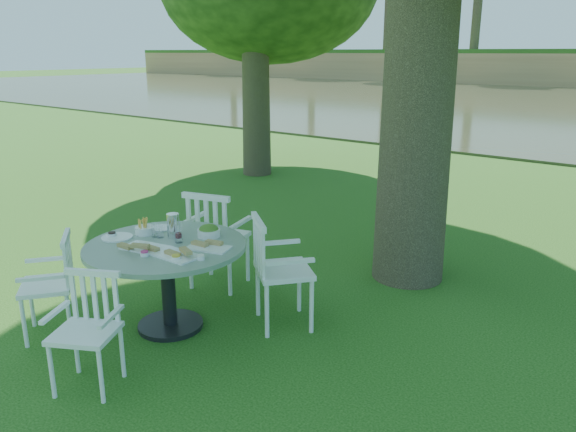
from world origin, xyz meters
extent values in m
plane|color=#15410D|center=(0.00, 0.00, 0.00)|extent=(140.00, 140.00, 0.00)
cylinder|color=black|center=(-0.46, -0.87, 0.02)|extent=(0.56, 0.56, 0.04)
cylinder|color=black|center=(-0.46, -0.87, 0.38)|extent=(0.12, 0.12, 0.68)
cylinder|color=gray|center=(-0.46, -0.87, 0.74)|extent=(1.34, 1.34, 0.04)
cylinder|color=white|center=(0.56, -0.17, 0.24)|extent=(0.04, 0.04, 0.48)
cylinder|color=white|center=(0.22, 0.09, 0.24)|extent=(0.04, 0.04, 0.48)
cylinder|color=white|center=(0.32, -0.48, 0.24)|extent=(0.04, 0.04, 0.48)
cylinder|color=white|center=(-0.02, -0.21, 0.24)|extent=(0.04, 0.04, 0.48)
cube|color=white|center=(0.27, -0.19, 0.50)|extent=(0.66, 0.66, 0.04)
cube|color=white|center=(0.14, -0.36, 0.73)|extent=(0.41, 0.34, 0.49)
cylinder|color=white|center=(-0.63, 0.32, 0.25)|extent=(0.04, 0.04, 0.50)
cylinder|color=white|center=(-1.06, 0.19, 0.25)|extent=(0.04, 0.04, 0.50)
cylinder|color=white|center=(-0.52, -0.06, 0.25)|extent=(0.04, 0.04, 0.50)
cylinder|color=white|center=(-0.94, -0.19, 0.25)|extent=(0.04, 0.04, 0.50)
cube|color=white|center=(-0.79, 0.07, 0.52)|extent=(0.62, 0.59, 0.04)
cube|color=white|center=(-0.73, -0.14, 0.75)|extent=(0.50, 0.19, 0.51)
cylinder|color=white|center=(-1.40, -1.60, 0.21)|extent=(0.03, 0.03, 0.43)
cylinder|color=white|center=(-1.09, -1.82, 0.21)|extent=(0.03, 0.03, 0.43)
cylinder|color=white|center=(-1.20, -1.33, 0.21)|extent=(0.03, 0.03, 0.43)
cylinder|color=white|center=(-0.89, -1.55, 0.21)|extent=(0.03, 0.03, 0.43)
cube|color=white|center=(-1.15, -1.58, 0.44)|extent=(0.59, 0.58, 0.04)
cube|color=white|center=(-1.04, -1.42, 0.64)|extent=(0.37, 0.29, 0.44)
cylinder|color=white|center=(-0.27, -2.05, 0.20)|extent=(0.03, 0.03, 0.41)
cylinder|color=white|center=(0.04, -1.87, 0.20)|extent=(0.03, 0.03, 0.41)
cylinder|color=white|center=(-0.43, -1.77, 0.20)|extent=(0.03, 0.03, 0.41)
cylinder|color=white|center=(-0.12, -1.59, 0.20)|extent=(0.03, 0.03, 0.41)
cube|color=white|center=(-0.19, -1.82, 0.42)|extent=(0.55, 0.54, 0.04)
cube|color=white|center=(-0.28, -1.66, 0.61)|extent=(0.38, 0.24, 0.42)
cube|color=white|center=(-0.49, -1.03, 0.77)|extent=(0.42, 0.31, 0.01)
cube|color=white|center=(-0.17, -1.00, 0.77)|extent=(0.40, 0.24, 0.02)
cube|color=white|center=(-0.10, -0.72, 0.77)|extent=(0.39, 0.29, 0.01)
cylinder|color=white|center=(-0.91, -1.02, 0.77)|extent=(0.27, 0.27, 0.01)
cylinder|color=white|center=(-0.83, -0.61, 0.77)|extent=(0.21, 0.21, 0.01)
cylinder|color=white|center=(-0.81, -0.80, 0.80)|extent=(0.17, 0.17, 0.07)
cylinder|color=white|center=(-0.32, -0.50, 0.80)|extent=(0.20, 0.20, 0.07)
cylinder|color=silver|center=(-0.54, -0.71, 0.87)|extent=(0.11, 0.11, 0.21)
cylinder|color=white|center=(-0.40, -0.76, 0.85)|extent=(0.07, 0.07, 0.18)
cylinder|color=white|center=(-0.67, -0.79, 0.83)|extent=(0.07, 0.07, 0.12)
cylinder|color=white|center=(-0.63, -0.78, 0.82)|extent=(0.06, 0.06, 0.11)
cylinder|color=white|center=(-0.36, -1.15, 0.78)|extent=(0.07, 0.07, 0.03)
cylinder|color=white|center=(-0.10, -1.06, 0.78)|extent=(0.08, 0.08, 0.03)
cylinder|color=white|center=(0.04, -0.93, 0.78)|extent=(0.06, 0.06, 0.03)
cylinder|color=white|center=(-0.97, -1.03, 0.78)|extent=(0.07, 0.07, 0.03)
camera|label=1|loc=(3.11, -3.67, 2.31)|focal=35.00mm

